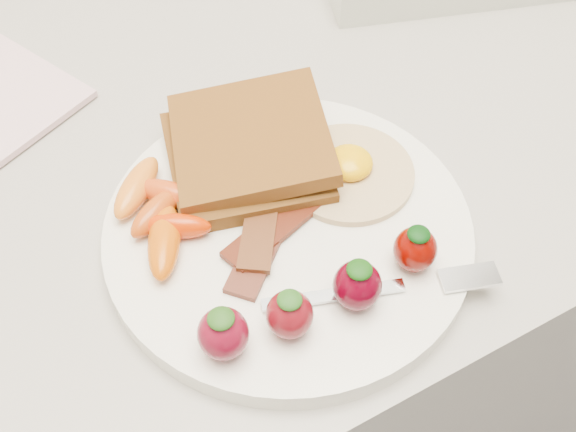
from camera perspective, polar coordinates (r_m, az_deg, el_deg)
counter at (r=1.00m, az=-3.68°, el=-10.65°), size 2.00×0.60×0.90m
plate at (r=0.53m, az=0.00°, el=-1.26°), size 0.27×0.27×0.02m
toast_lower at (r=0.56m, az=-3.36°, el=4.53°), size 0.14×0.14×0.01m
toast_upper at (r=0.55m, az=-2.97°, el=6.10°), size 0.15×0.15×0.03m
fried_egg at (r=0.55m, az=4.83°, el=3.64°), size 0.12×0.12×0.02m
bacon_strips at (r=0.52m, az=-1.66°, el=-1.04°), size 0.11×0.10×0.01m
baby_carrots at (r=0.53m, az=-10.15°, el=0.28°), size 0.07×0.12×0.02m
strawberries at (r=0.47m, az=2.44°, el=-6.35°), size 0.17×0.04×0.04m
fork at (r=0.50m, az=8.53°, el=-5.56°), size 0.16×0.07×0.00m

